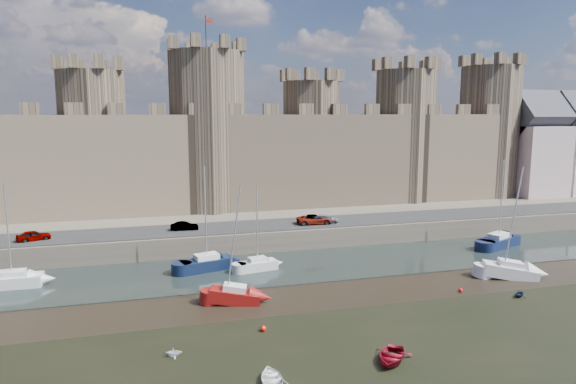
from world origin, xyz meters
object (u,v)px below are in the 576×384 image
object	(u,v)px
car_3	(315,220)
sailboat_4	(235,295)
car_1	(184,226)
sailboat_2	(258,264)
car_2	(324,219)
car_0	(34,236)
sailboat_1	(207,263)
sailboat_0	(12,280)
sailboat_5	(510,270)
sailboat_3	(499,241)

from	to	relation	value
car_3	sailboat_4	bearing A→B (deg)	147.88
car_1	sailboat_2	bearing A→B (deg)	-141.94
car_1	sailboat_2	world-z (taller)	sailboat_2
car_2	sailboat_2	bearing A→B (deg)	142.87
car_1	sailboat_4	xyz separation A→B (m)	(3.01, -19.07, -2.28)
sailboat_2	sailboat_4	world-z (taller)	sailboat_4
sailboat_2	sailboat_4	xyz separation A→B (m)	(-3.90, -8.69, 0.03)
car_3	car_0	bearing A→B (deg)	94.03
car_1	car_3	xyz separation A→B (m)	(16.50, -0.90, 0.09)
car_1	car_2	bearing A→B (deg)	-88.14
sailboat_1	sailboat_4	bearing A→B (deg)	-97.23
sailboat_0	sailboat_2	xyz separation A→B (m)	(24.10, -1.08, -0.05)
car_2	sailboat_5	world-z (taller)	sailboat_5
car_1	sailboat_3	distance (m)	39.36
car_1	sailboat_4	bearing A→B (deg)	-166.64
sailboat_3	sailboat_1	bearing A→B (deg)	157.23
sailboat_1	sailboat_2	world-z (taller)	sailboat_1
car_2	sailboat_0	world-z (taller)	sailboat_0
car_1	sailboat_2	size ratio (longest dim) A/B	0.37
sailboat_2	car_1	bearing A→B (deg)	113.51
sailboat_0	sailboat_4	world-z (taller)	sailboat_4
car_2	car_0	bearing A→B (deg)	101.21
car_3	sailboat_2	bearing A→B (deg)	139.13
car_3	sailboat_3	xyz separation A→B (m)	(21.77, -8.02, -2.31)
car_3	sailboat_1	bearing A→B (deg)	122.71
sailboat_0	sailboat_2	distance (m)	24.12
sailboat_5	sailboat_4	bearing A→B (deg)	-157.94
car_3	sailboat_2	distance (m)	13.69
sailboat_2	sailboat_5	bearing A→B (deg)	-30.66
car_3	sailboat_5	xyz separation A→B (m)	(14.96, -18.65, -2.34)
car_2	sailboat_2	world-z (taller)	sailboat_2
car_0	sailboat_4	world-z (taller)	sailboat_4
sailboat_1	sailboat_2	size ratio (longest dim) A/B	1.25
car_2	sailboat_4	size ratio (longest dim) A/B	0.39
car_2	sailboat_5	xyz separation A→B (m)	(13.68, -18.77, -2.29)
sailboat_1	sailboat_5	bearing A→B (deg)	-34.50
sailboat_3	sailboat_5	world-z (taller)	sailboat_5
sailboat_3	car_1	bearing A→B (deg)	144.19
sailboat_1	sailboat_5	world-z (taller)	sailboat_5
sailboat_0	sailboat_3	bearing A→B (deg)	1.65
sailboat_4	car_1	bearing A→B (deg)	113.95
car_1	sailboat_1	world-z (taller)	sailboat_1
car_3	sailboat_4	world-z (taller)	sailboat_4
car_0	car_2	xyz separation A→B (m)	(34.54, -0.15, -0.01)
car_0	sailboat_5	bearing A→B (deg)	-130.71
car_0	sailboat_0	world-z (taller)	sailboat_0
car_0	sailboat_5	distance (m)	51.85
sailboat_2	sailboat_5	size ratio (longest dim) A/B	0.79
car_2	sailboat_3	world-z (taller)	sailboat_3
sailboat_3	car_0	bearing A→B (deg)	148.75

